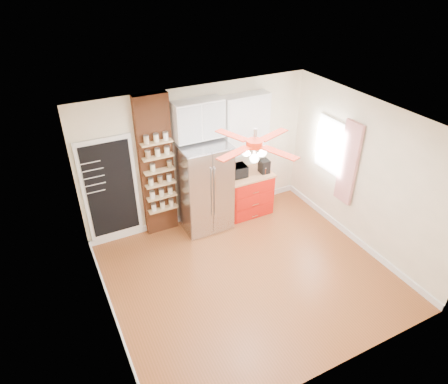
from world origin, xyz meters
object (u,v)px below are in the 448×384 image
red_cabinet (248,193)px  toaster_oven (236,171)px  ceiling_fan (255,144)px  pantry_jar_oats (153,168)px  coffee_maker (264,166)px  fridge (205,187)px  canister_left (264,171)px

red_cabinet → toaster_oven: toaster_oven is taller
ceiling_fan → pantry_jar_oats: size_ratio=11.12×
pantry_jar_oats → coffee_maker: bearing=-5.2°
fridge → canister_left: fridge is taller
red_cabinet → pantry_jar_oats: 2.12m
red_cabinet → canister_left: 0.60m
toaster_oven → canister_left: bearing=-12.0°
fridge → coffee_maker: size_ratio=6.56×
coffee_maker → pantry_jar_oats: (-2.19, 0.20, 0.40)m
ceiling_fan → pantry_jar_oats: bearing=118.2°
fridge → pantry_jar_oats: 1.08m
fridge → pantry_jar_oats: bearing=170.0°
fridge → canister_left: size_ratio=13.19×
red_cabinet → canister_left: canister_left is taller
toaster_oven → fridge: bearing=-172.1°
ceiling_fan → toaster_oven: ceiling_fan is taller
ceiling_fan → fridge: bearing=91.8°
ceiling_fan → toaster_oven: bearing=69.1°
toaster_oven → canister_left: size_ratio=3.13×
fridge → red_cabinet: bearing=3.0°
coffee_maker → pantry_jar_oats: pantry_jar_oats is taller
coffee_maker → toaster_oven: bearing=174.5°
canister_left → pantry_jar_oats: pantry_jar_oats is taller
toaster_oven → red_cabinet: bearing=1.5°
coffee_maker → canister_left: size_ratio=2.01×
fridge → canister_left: (1.25, -0.09, 0.09)m
red_cabinet → coffee_maker: (0.31, -0.09, 0.58)m
red_cabinet → coffee_maker: bearing=-15.8°
fridge → toaster_oven: (0.69, 0.06, 0.14)m
fridge → ceiling_fan: 2.25m
fridge → coffee_maker: 1.29m
fridge → coffee_maker: fridge is taller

